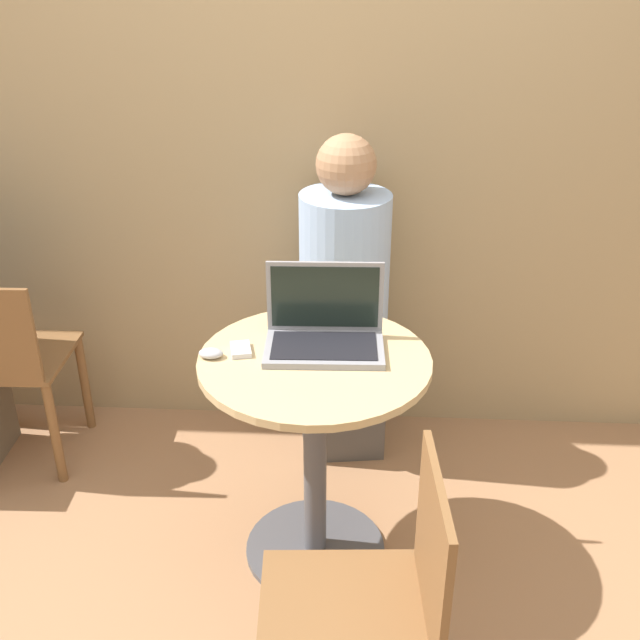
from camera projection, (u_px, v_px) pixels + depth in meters
ground_plane at (315, 550)px, 2.54m from camera, size 12.00×12.00×0.00m
back_wall at (329, 110)px, 2.70m from camera, size 7.00×0.05×2.60m
round_table at (315, 425)px, 2.31m from camera, size 0.69×0.69×0.75m
laptop at (324, 330)px, 2.24m from camera, size 0.36×0.23×0.25m
cell_phone at (241, 350)px, 2.23m from camera, size 0.08×0.10×0.02m
computer_mouse at (211, 353)px, 2.20m from camera, size 0.07×0.05×0.03m
chair_empty at (372, 616)px, 1.73m from camera, size 0.42×0.42×0.84m
person_seated at (342, 322)px, 2.87m from camera, size 0.37×0.53×1.27m
chair_background at (9, 366)px, 2.78m from camera, size 0.41×0.41×0.81m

